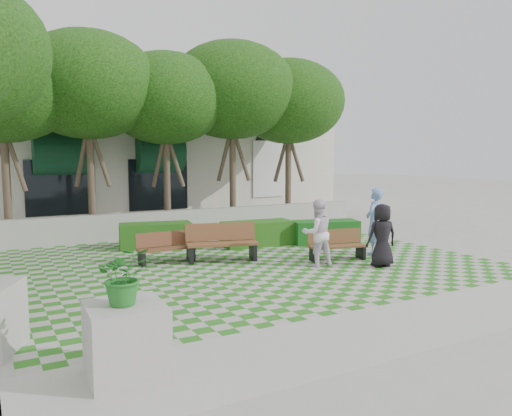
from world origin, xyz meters
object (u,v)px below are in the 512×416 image
bench_east (337,245)px  person_blue (375,221)px  bench_mid (222,243)px  hedge_midright (257,233)px  bench_west (166,248)px  hedge_midleft (156,235)px  person_dark (382,235)px  planter_front (125,324)px  hedge_east (325,232)px  person_white (317,233)px

bench_east → person_blue: person_blue is taller
bench_mid → hedge_midright: bench_mid is taller
bench_west → person_blue: 6.00m
bench_mid → hedge_midleft: size_ratio=0.93×
person_dark → hedge_midright: bearing=-59.4°
bench_west → person_blue: size_ratio=0.81×
hedge_midright → person_blue: (2.28, -2.88, 0.58)m
bench_east → bench_mid: size_ratio=0.82×
person_dark → hedge_midleft: bearing=-39.2°
planter_front → bench_mid: bearing=54.8°
planter_front → hedge_midleft: bearing=69.9°
hedge_east → person_blue: 2.24m
hedge_midright → person_white: size_ratio=1.28×
bench_mid → person_white: bearing=-28.4°
hedge_midright → person_dark: person_dark is taller
bench_west → planter_front: planter_front is taller
hedge_midright → person_blue: size_ratio=1.15×
bench_east → hedge_midright: (-0.84, 2.97, -0.01)m
planter_front → person_blue: size_ratio=0.89×
bench_east → planter_front: (-6.96, -4.44, 0.30)m
bench_east → person_dark: bearing=-55.0°
bench_mid → hedge_east: (4.11, 0.79, -0.12)m
bench_east → person_dark: 1.38m
bench_west → hedge_midleft: bearing=77.4°
hedge_midright → bench_east: bearing=-74.1°
bench_mid → person_blue: 4.50m
planter_front → hedge_midright: bearing=50.4°
bench_west → hedge_midleft: 2.33m
hedge_midright → person_dark: bearing=-72.1°
bench_west → hedge_midright: 3.52m
person_dark → person_blue: bearing=-112.9°
person_white → bench_east: bearing=-150.4°
bench_west → hedge_midright: (3.38, 0.99, -0.00)m
bench_west → planter_front: (-2.74, -6.41, 0.31)m
bench_east → bench_west: size_ratio=1.06×
bench_east → bench_west: (-4.22, 1.98, -0.01)m
bench_mid → person_white: size_ratio=1.17×
hedge_midleft → person_dark: 6.97m
hedge_midright → person_white: bearing=-91.3°
bench_mid → hedge_midright: size_ratio=0.91×
hedge_east → planter_front: bearing=-141.1°
hedge_east → hedge_midleft: (-5.07, 2.02, 0.01)m
person_dark → bench_west: bearing=-21.3°
hedge_midleft → person_white: person_white is taller
bench_mid → bench_west: 1.51m
hedge_midright → planter_front: (-6.12, -7.41, 0.31)m
bench_mid → person_dark: (3.32, -2.67, 0.33)m
bench_east → person_white: 1.09m
bench_east → hedge_midright: size_ratio=0.75×
hedge_east → bench_mid: bearing=-169.2°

